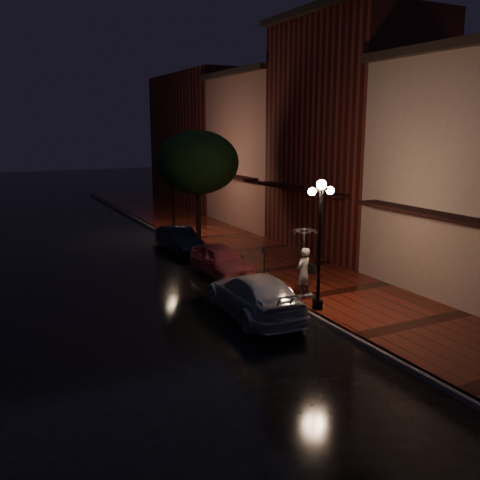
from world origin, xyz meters
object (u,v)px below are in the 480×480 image
street_tree (198,164)px  woman_with_umbrella (304,252)px  pink_car (222,260)px  parking_meter (264,260)px  streetlamp_far (173,191)px  navy_car (179,239)px  streetlamp_near (320,237)px  silver_car (254,295)px

street_tree → woman_with_umbrella: (-0.01, -9.73, -2.42)m
pink_car → parking_meter: size_ratio=2.86×
streetlamp_far → parking_meter: 10.42m
pink_car → navy_car: (0.00, 5.04, -0.05)m
streetlamp_near → pink_car: bearing=99.7°
street_tree → silver_car: (-2.27, -10.26, -3.54)m
navy_car → silver_car: (-1.06, -9.89, 0.09)m
streetlamp_near → pink_car: 5.98m
pink_car → navy_car: size_ratio=1.04×
streetlamp_near → pink_car: streetlamp_near is taller
street_tree → streetlamp_far: bearing=94.9°
streetlamp_far → navy_car: (-0.95, -3.38, -1.99)m
street_tree → parking_meter: street_tree is taller
silver_car → woman_with_umbrella: bearing=-162.7°
streetlamp_far → pink_car: streetlamp_far is taller
street_tree → silver_car: street_tree is taller
navy_car → silver_car: bearing=-95.8°
navy_car → silver_car: silver_car is taller
pink_car → streetlamp_far: bearing=82.4°
street_tree → pink_car: (-1.21, -5.42, -3.58)m
streetlamp_near → navy_car: (-0.95, 10.62, -1.99)m
street_tree → woman_with_umbrella: size_ratio=2.29×
streetlamp_near → navy_car: 10.84m
silver_car → parking_meter: bearing=-120.3°
pink_car → silver_car: bearing=-103.5°
pink_car → silver_car: silver_car is taller
parking_meter → woman_with_umbrella: bearing=-93.6°
streetlamp_far → pink_car: 8.70m
streetlamp_near → pink_car: (-0.95, 5.57, -1.94)m
street_tree → parking_meter: (-0.23, -7.28, -3.27)m
parking_meter → streetlamp_near: bearing=-99.3°
navy_car → parking_meter: (0.98, -6.91, 0.36)m
streetlamp_near → street_tree: size_ratio=0.74×
streetlamp_far → silver_car: bearing=-98.6°
streetlamp_far → street_tree: street_tree is taller
street_tree → navy_car: size_ratio=1.56×
navy_car → woman_with_umbrella: (1.20, -9.36, 1.21)m
silver_car → pink_car: bearing=-98.3°
street_tree → parking_meter: bearing=-91.8°
street_tree → silver_car: bearing=-102.5°
streetlamp_near → streetlamp_far: same height
navy_car → woman_with_umbrella: size_ratio=1.47×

